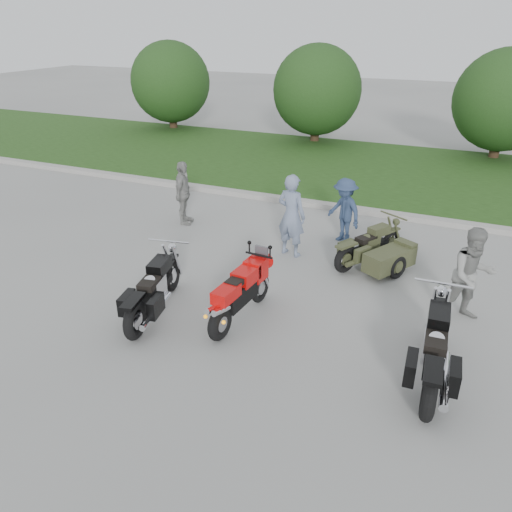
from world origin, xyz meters
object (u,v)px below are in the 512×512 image
at_px(sportbike_red, 240,293).
at_px(person_back, 183,193).
at_px(cruiser_right, 434,353).
at_px(person_stripe, 291,216).
at_px(cruiser_sidecar, 380,254).
at_px(person_grey, 472,275).
at_px(cruiser_left, 153,292).
at_px(person_denim, 344,211).

height_order(sportbike_red, person_back, person_back).
bearing_deg(sportbike_red, cruiser_right, -1.07).
distance_m(sportbike_red, cruiser_right, 3.30).
bearing_deg(sportbike_red, person_stripe, 97.63).
xyz_separation_m(cruiser_sidecar, person_grey, (1.77, -1.30, 0.49)).
relative_size(cruiser_left, person_back, 1.42).
bearing_deg(person_back, cruiser_sidecar, -112.08).
bearing_deg(person_denim, person_back, -138.37).
bearing_deg(person_back, person_stripe, -116.79).
bearing_deg(person_stripe, person_denim, -113.86).
height_order(sportbike_red, person_stripe, person_stripe).
bearing_deg(person_stripe, cruiser_left, 80.63).
distance_m(cruiser_right, cruiser_sidecar, 3.60).
xyz_separation_m(person_denim, person_back, (-4.07, -0.51, 0.05)).
height_order(cruiser_right, cruiser_sidecar, cruiser_right).
relative_size(person_grey, person_denim, 1.12).
relative_size(cruiser_left, cruiser_right, 0.93).
height_order(sportbike_red, person_grey, person_grey).
bearing_deg(cruiser_right, cruiser_left, 178.41).
xyz_separation_m(cruiser_right, cruiser_sidecar, (-1.41, 3.31, -0.12)).
xyz_separation_m(person_stripe, person_denim, (0.89, 1.20, -0.16)).
bearing_deg(sportbike_red, cruiser_sidecar, 62.84).
xyz_separation_m(cruiser_left, cruiser_right, (4.78, 0.10, 0.03)).
relative_size(cruiser_right, person_back, 1.53).
bearing_deg(person_denim, sportbike_red, -66.09).
height_order(cruiser_right, person_stripe, person_stripe).
bearing_deg(cruiser_sidecar, person_back, -158.28).
relative_size(cruiser_right, person_denim, 1.62).
bearing_deg(person_denim, person_grey, -6.42).
relative_size(sportbike_red, person_grey, 1.15).
bearing_deg(person_grey, person_denim, 109.53).
relative_size(cruiser_right, cruiser_sidecar, 1.30).
bearing_deg(cruiser_left, person_grey, 11.26).
distance_m(cruiser_sidecar, person_denim, 1.67).
distance_m(cruiser_left, person_denim, 5.13).
bearing_deg(person_back, person_denim, -97.45).
xyz_separation_m(cruiser_left, person_grey, (5.14, 2.11, 0.41)).
bearing_deg(cruiser_right, person_back, 146.05).
bearing_deg(person_stripe, person_back, 0.55).
bearing_deg(sportbike_red, cruiser_left, -157.63).
xyz_separation_m(cruiser_right, person_grey, (0.37, 2.01, 0.37)).
bearing_deg(person_grey, person_stripe, 131.47).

